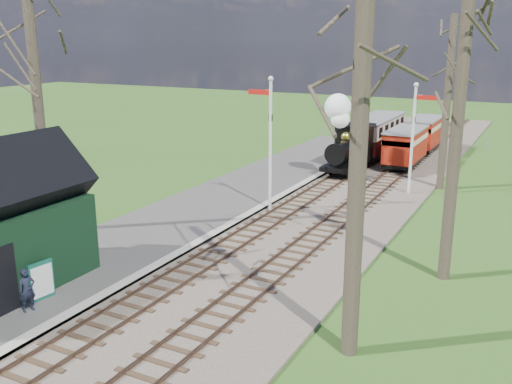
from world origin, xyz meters
TOP-DOWN VIEW (x-y plane):
  - distant_hills at (1.40, 64.38)m, footprint 114.40×48.00m
  - ballast_bed at (1.30, 22.00)m, footprint 8.00×60.00m
  - track_near at (0.00, 22.00)m, footprint 1.60×60.00m
  - track_far at (2.60, 22.00)m, footprint 1.60×60.00m
  - platform at (-3.50, 14.00)m, footprint 5.00×44.00m
  - coping_strip at (-1.20, 14.00)m, footprint 0.40×44.00m
  - semaphore_near at (-0.77, 16.00)m, footprint 1.22×0.24m
  - semaphore_far at (4.37, 22.00)m, footprint 1.22×0.24m
  - bare_trees at (1.33, 10.10)m, footprint 15.51×22.39m
  - fence_line at (0.30, 36.00)m, footprint 12.60×0.08m
  - locomotive at (-0.01, 24.65)m, footprint 1.88×4.38m
  - coach at (0.00, 30.72)m, footprint 2.19×7.51m
  - red_carriage_a at (2.60, 28.09)m, footprint 1.86×4.60m
  - red_carriage_b at (2.60, 33.59)m, footprint 1.86×4.60m
  - sign_board at (-2.58, 4.30)m, footprint 0.21×0.82m
  - bench at (-3.36, 3.77)m, footprint 0.90×1.38m
  - person at (-2.33, 3.55)m, footprint 0.45×0.55m

SIDE VIEW (x-z plane):
  - distant_hills at x=1.40m, z-range -27.22..-5.20m
  - ballast_bed at x=1.30m, z-range 0.00..0.10m
  - track_near at x=0.00m, z-range 0.02..0.17m
  - track_far at x=2.60m, z-range 0.02..0.17m
  - platform at x=-3.50m, z-range 0.00..0.20m
  - coping_strip at x=-1.20m, z-range 0.00..0.21m
  - fence_line at x=0.30m, z-range 0.05..1.05m
  - bench at x=-3.36m, z-range 0.18..0.94m
  - sign_board at x=-2.58m, z-range 0.20..1.39m
  - person at x=-2.33m, z-range 0.20..1.50m
  - red_carriage_a at x=2.60m, z-range 0.39..2.35m
  - red_carriage_b at x=2.60m, z-range 0.39..2.35m
  - coach at x=0.00m, z-range 0.42..2.73m
  - locomotive at x=-0.01m, z-range -0.19..4.50m
  - semaphore_far at x=4.37m, z-range 0.49..6.21m
  - semaphore_near at x=-0.77m, z-range 0.51..6.73m
  - bare_trees at x=1.33m, z-range -0.79..11.21m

